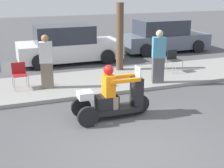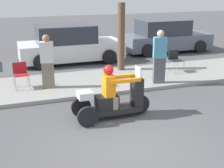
{
  "view_description": "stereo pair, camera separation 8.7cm",
  "coord_description": "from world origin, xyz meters",
  "px_view_note": "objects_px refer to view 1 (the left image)",
  "views": [
    {
      "loc": [
        -2.46,
        -5.48,
        3.34
      ],
      "look_at": [
        0.18,
        1.62,
        0.92
      ],
      "focal_mm": 50.0,
      "sensor_mm": 36.0,
      "label": 1
    },
    {
      "loc": [
        -2.38,
        -5.51,
        3.34
      ],
      "look_at": [
        0.18,
        1.62,
        0.92
      ],
      "focal_mm": 50.0,
      "sensor_mm": 36.0,
      "label": 2
    }
  ],
  "objects_px": {
    "spectator_near_curb": "(46,63)",
    "parked_car_lot_left": "(68,45)",
    "motorcycle_trike": "(113,99)",
    "folding_chair_curbside": "(19,73)",
    "folding_chair_set_back": "(173,58)",
    "spectator_with_child": "(158,58)",
    "parked_car_lot_far": "(163,37)",
    "tree_trunk": "(120,37)"
  },
  "relations": [
    {
      "from": "folding_chair_set_back",
      "to": "parked_car_lot_left",
      "type": "height_order",
      "value": "parked_car_lot_left"
    },
    {
      "from": "motorcycle_trike",
      "to": "parked_car_lot_far",
      "type": "relative_size",
      "value": 0.46
    },
    {
      "from": "motorcycle_trike",
      "to": "folding_chair_set_back",
      "type": "bearing_deg",
      "value": 40.34
    },
    {
      "from": "motorcycle_trike",
      "to": "spectator_with_child",
      "type": "bearing_deg",
      "value": 39.7
    },
    {
      "from": "spectator_with_child",
      "to": "folding_chair_curbside",
      "type": "distance_m",
      "value": 4.62
    },
    {
      "from": "spectator_with_child",
      "to": "parked_car_lot_far",
      "type": "xyz_separation_m",
      "value": [
        3.05,
        5.1,
        -0.22
      ]
    },
    {
      "from": "spectator_with_child",
      "to": "folding_chair_set_back",
      "type": "distance_m",
      "value": 1.76
    },
    {
      "from": "folding_chair_set_back",
      "to": "parked_car_lot_far",
      "type": "height_order",
      "value": "parked_car_lot_far"
    },
    {
      "from": "spectator_with_child",
      "to": "folding_chair_set_back",
      "type": "xyz_separation_m",
      "value": [
        1.29,
        1.14,
        -0.37
      ]
    },
    {
      "from": "spectator_near_curb",
      "to": "parked_car_lot_far",
      "type": "height_order",
      "value": "spectator_near_curb"
    },
    {
      "from": "spectator_near_curb",
      "to": "folding_chair_set_back",
      "type": "bearing_deg",
      "value": 4.65
    },
    {
      "from": "parked_car_lot_left",
      "to": "parked_car_lot_far",
      "type": "xyz_separation_m",
      "value": [
        5.16,
        0.61,
        -0.01
      ]
    },
    {
      "from": "spectator_near_curb",
      "to": "parked_car_lot_far",
      "type": "xyz_separation_m",
      "value": [
        6.69,
        4.36,
        -0.19
      ]
    },
    {
      "from": "spectator_with_child",
      "to": "spectator_near_curb",
      "type": "height_order",
      "value": "spectator_with_child"
    },
    {
      "from": "spectator_near_curb",
      "to": "folding_chair_set_back",
      "type": "height_order",
      "value": "spectator_near_curb"
    },
    {
      "from": "parked_car_lot_far",
      "to": "folding_chair_set_back",
      "type": "bearing_deg",
      "value": -113.95
    },
    {
      "from": "parked_car_lot_far",
      "to": "parked_car_lot_left",
      "type": "bearing_deg",
      "value": -173.3
    },
    {
      "from": "parked_car_lot_far",
      "to": "tree_trunk",
      "type": "height_order",
      "value": "tree_trunk"
    },
    {
      "from": "spectator_near_curb",
      "to": "folding_chair_set_back",
      "type": "relative_size",
      "value": 2.12
    },
    {
      "from": "folding_chair_curbside",
      "to": "folding_chair_set_back",
      "type": "bearing_deg",
      "value": 0.7
    },
    {
      "from": "motorcycle_trike",
      "to": "folding_chair_curbside",
      "type": "xyz_separation_m",
      "value": [
        -2.08,
        3.06,
        0.11
      ]
    },
    {
      "from": "folding_chair_curbside",
      "to": "folding_chair_set_back",
      "type": "distance_m",
      "value": 5.77
    },
    {
      "from": "spectator_with_child",
      "to": "tree_trunk",
      "type": "distance_m",
      "value": 2.19
    },
    {
      "from": "tree_trunk",
      "to": "parked_car_lot_left",
      "type": "bearing_deg",
      "value": 122.14
    },
    {
      "from": "parked_car_lot_left",
      "to": "parked_car_lot_far",
      "type": "distance_m",
      "value": 5.19
    },
    {
      "from": "spectator_with_child",
      "to": "tree_trunk",
      "type": "height_order",
      "value": "tree_trunk"
    },
    {
      "from": "spectator_near_curb",
      "to": "folding_chair_curbside",
      "type": "distance_m",
      "value": 0.96
    },
    {
      "from": "motorcycle_trike",
      "to": "folding_chair_curbside",
      "type": "bearing_deg",
      "value": 124.27
    },
    {
      "from": "motorcycle_trike",
      "to": "parked_car_lot_far",
      "type": "height_order",
      "value": "parked_car_lot_far"
    },
    {
      "from": "spectator_near_curb",
      "to": "folding_chair_set_back",
      "type": "distance_m",
      "value": 4.95
    },
    {
      "from": "folding_chair_set_back",
      "to": "tree_trunk",
      "type": "height_order",
      "value": "tree_trunk"
    },
    {
      "from": "spectator_with_child",
      "to": "folding_chair_set_back",
      "type": "bearing_deg",
      "value": 41.5
    },
    {
      "from": "parked_car_lot_left",
      "to": "parked_car_lot_far",
      "type": "bearing_deg",
      "value": 6.7
    },
    {
      "from": "motorcycle_trike",
      "to": "parked_car_lot_left",
      "type": "relative_size",
      "value": 0.46
    },
    {
      "from": "spectator_with_child",
      "to": "spectator_near_curb",
      "type": "bearing_deg",
      "value": 168.56
    },
    {
      "from": "spectator_with_child",
      "to": "parked_car_lot_left",
      "type": "xyz_separation_m",
      "value": [
        -2.11,
        4.49,
        -0.22
      ]
    },
    {
      "from": "spectator_near_curb",
      "to": "parked_car_lot_left",
      "type": "relative_size",
      "value": 0.38
    },
    {
      "from": "parked_car_lot_left",
      "to": "parked_car_lot_far",
      "type": "relative_size",
      "value": 1.0
    },
    {
      "from": "folding_chair_curbside",
      "to": "parked_car_lot_far",
      "type": "bearing_deg",
      "value": 28.18
    },
    {
      "from": "spectator_near_curb",
      "to": "parked_car_lot_far",
      "type": "bearing_deg",
      "value": 33.13
    },
    {
      "from": "spectator_near_curb",
      "to": "parked_car_lot_left",
      "type": "height_order",
      "value": "spectator_near_curb"
    },
    {
      "from": "folding_chair_curbside",
      "to": "parked_car_lot_left",
      "type": "xyz_separation_m",
      "value": [
        2.37,
        3.43,
        0.15
      ]
    }
  ]
}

